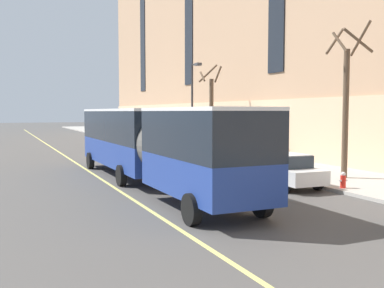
{
  "coord_description": "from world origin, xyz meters",
  "views": [
    {
      "loc": [
        -6.75,
        -20.21,
        3.5
      ],
      "look_at": [
        2.64,
        1.3,
        1.8
      ],
      "focal_mm": 42.0,
      "sensor_mm": 36.0,
      "label": 1
    }
  ],
  "objects_px": {
    "street_tree_far_uptown": "(211,110)",
    "parked_car_darkgray_2": "(164,145)",
    "street_tree_mid_block": "(346,100)",
    "fire_hydrant": "(343,180)",
    "city_bus": "(149,141)",
    "parked_car_white_0": "(119,136)",
    "parked_car_black_5": "(139,140)",
    "street_lamp": "(193,99)",
    "parked_car_white_3": "(284,170)"
  },
  "relations": [
    {
      "from": "city_bus",
      "to": "street_tree_far_uptown",
      "type": "height_order",
      "value": "street_tree_far_uptown"
    },
    {
      "from": "parked_car_white_3",
      "to": "street_tree_mid_block",
      "type": "xyz_separation_m",
      "value": [
        3.91,
        0.33,
        3.28
      ]
    },
    {
      "from": "street_tree_mid_block",
      "to": "street_tree_far_uptown",
      "type": "distance_m",
      "value": 15.43
    },
    {
      "from": "parked_car_darkgray_2",
      "to": "parked_car_black_5",
      "type": "height_order",
      "value": "same"
    },
    {
      "from": "parked_car_darkgray_2",
      "to": "fire_hydrant",
      "type": "height_order",
      "value": "parked_car_darkgray_2"
    },
    {
      "from": "parked_car_black_5",
      "to": "street_tree_mid_block",
      "type": "relative_size",
      "value": 0.61
    },
    {
      "from": "parked_car_darkgray_2",
      "to": "street_tree_far_uptown",
      "type": "relative_size",
      "value": 0.64
    },
    {
      "from": "parked_car_white_3",
      "to": "parked_car_black_5",
      "type": "xyz_separation_m",
      "value": [
        0.1,
        23.32,
        0.0
      ]
    },
    {
      "from": "street_tree_mid_block",
      "to": "fire_hydrant",
      "type": "distance_m",
      "value": 4.85
    },
    {
      "from": "parked_car_white_3",
      "to": "fire_hydrant",
      "type": "distance_m",
      "value": 2.66
    },
    {
      "from": "city_bus",
      "to": "parked_car_white_3",
      "type": "distance_m",
      "value": 6.47
    },
    {
      "from": "fire_hydrant",
      "to": "parked_car_white_3",
      "type": "bearing_deg",
      "value": 128.9
    },
    {
      "from": "parked_car_black_5",
      "to": "street_tree_far_uptown",
      "type": "xyz_separation_m",
      "value": [
        3.8,
        -7.56,
        2.88
      ]
    },
    {
      "from": "parked_car_white_0",
      "to": "parked_car_black_5",
      "type": "bearing_deg",
      "value": -89.37
    },
    {
      "from": "city_bus",
      "to": "parked_car_darkgray_2",
      "type": "height_order",
      "value": "city_bus"
    },
    {
      "from": "city_bus",
      "to": "parked_car_darkgray_2",
      "type": "distance_m",
      "value": 14.83
    },
    {
      "from": "street_lamp",
      "to": "street_tree_mid_block",
      "type": "bearing_deg",
      "value": -81.36
    },
    {
      "from": "parked_car_black_5",
      "to": "street_lamp",
      "type": "relative_size",
      "value": 0.67
    },
    {
      "from": "fire_hydrant",
      "to": "street_tree_far_uptown",
      "type": "bearing_deg",
      "value": 82.84
    },
    {
      "from": "parked_car_white_0",
      "to": "street_lamp",
      "type": "bearing_deg",
      "value": -83.87
    },
    {
      "from": "parked_car_black_5",
      "to": "fire_hydrant",
      "type": "bearing_deg",
      "value": -86.48
    },
    {
      "from": "street_tree_mid_block",
      "to": "fire_hydrant",
      "type": "relative_size",
      "value": 10.81
    },
    {
      "from": "parked_car_darkgray_2",
      "to": "street_tree_far_uptown",
      "type": "distance_m",
      "value": 4.86
    },
    {
      "from": "parked_car_darkgray_2",
      "to": "fire_hydrant",
      "type": "xyz_separation_m",
      "value": [
        1.6,
        -18.61,
        -0.29
      ]
    },
    {
      "from": "street_tree_mid_block",
      "to": "parked_car_black_5",
      "type": "bearing_deg",
      "value": 99.41
    },
    {
      "from": "street_tree_mid_block",
      "to": "street_lamp",
      "type": "xyz_separation_m",
      "value": [
        -2.15,
        14.16,
        0.38
      ]
    },
    {
      "from": "parked_car_white_3",
      "to": "street_tree_far_uptown",
      "type": "distance_m",
      "value": 16.49
    },
    {
      "from": "street_tree_far_uptown",
      "to": "parked_car_darkgray_2",
      "type": "bearing_deg",
      "value": 168.26
    },
    {
      "from": "street_tree_far_uptown",
      "to": "city_bus",
      "type": "bearing_deg",
      "value": -126.54
    },
    {
      "from": "parked_car_white_3",
      "to": "street_tree_far_uptown",
      "type": "height_order",
      "value": "street_tree_far_uptown"
    },
    {
      "from": "parked_car_white_0",
      "to": "parked_car_white_3",
      "type": "bearing_deg",
      "value": -90.04
    },
    {
      "from": "city_bus",
      "to": "street_tree_mid_block",
      "type": "bearing_deg",
      "value": -15.21
    },
    {
      "from": "parked_car_white_3",
      "to": "parked_car_black_5",
      "type": "bearing_deg",
      "value": 89.75
    },
    {
      "from": "city_bus",
      "to": "fire_hydrant",
      "type": "relative_size",
      "value": 25.36
    },
    {
      "from": "city_bus",
      "to": "street_tree_far_uptown",
      "type": "relative_size",
      "value": 2.51
    },
    {
      "from": "street_tree_far_uptown",
      "to": "street_lamp",
      "type": "xyz_separation_m",
      "value": [
        -2.14,
        -1.27,
        0.78
      ]
    },
    {
      "from": "street_lamp",
      "to": "fire_hydrant",
      "type": "relative_size",
      "value": 9.76
    },
    {
      "from": "city_bus",
      "to": "parked_car_black_5",
      "type": "relative_size",
      "value": 3.87
    },
    {
      "from": "parked_car_white_0",
      "to": "parked_car_white_3",
      "type": "height_order",
      "value": "same"
    },
    {
      "from": "parked_car_black_5",
      "to": "street_tree_mid_block",
      "type": "xyz_separation_m",
      "value": [
        3.81,
        -22.99,
        3.28
      ]
    },
    {
      "from": "parked_car_white_0",
      "to": "street_tree_mid_block",
      "type": "relative_size",
      "value": 0.58
    },
    {
      "from": "parked_car_white_3",
      "to": "fire_hydrant",
      "type": "relative_size",
      "value": 6.14
    },
    {
      "from": "parked_car_white_3",
      "to": "fire_hydrant",
      "type": "bearing_deg",
      "value": -51.1
    },
    {
      "from": "city_bus",
      "to": "street_tree_mid_block",
      "type": "height_order",
      "value": "street_tree_mid_block"
    },
    {
      "from": "fire_hydrant",
      "to": "street_lamp",
      "type": "bearing_deg",
      "value": 89.65
    },
    {
      "from": "parked_car_white_3",
      "to": "fire_hydrant",
      "type": "height_order",
      "value": "parked_car_white_3"
    },
    {
      "from": "parked_car_white_3",
      "to": "parked_car_black_5",
      "type": "distance_m",
      "value": 23.32
    },
    {
      "from": "city_bus",
      "to": "parked_car_darkgray_2",
      "type": "bearing_deg",
      "value": 67.39
    },
    {
      "from": "parked_car_white_0",
      "to": "parked_car_darkgray_2",
      "type": "xyz_separation_m",
      "value": [
        0.04,
        -14.16,
        0.0
      ]
    },
    {
      "from": "city_bus",
      "to": "street_lamp",
      "type": "bearing_deg",
      "value": 57.49
    }
  ]
}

